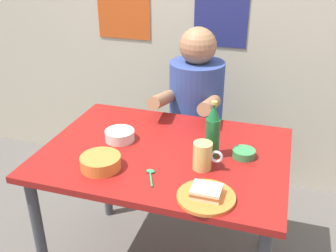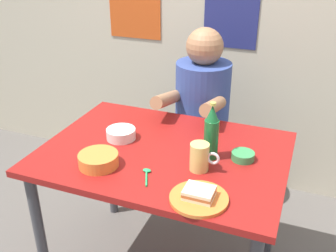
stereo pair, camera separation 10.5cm
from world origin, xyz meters
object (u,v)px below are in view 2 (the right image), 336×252
plate_orange (199,198)px  beer_mug (200,157)px  dining_table (164,168)px  beer_bottle (211,133)px  rice_bowl_white (121,133)px  sandwich (199,193)px  person_seated (202,97)px  stool (200,157)px

plate_orange → beer_mug: beer_mug is taller
dining_table → beer_bottle: 0.30m
plate_orange → beer_mug: bearing=106.3°
dining_table → beer_bottle: bearing=4.2°
plate_orange → rice_bowl_white: 0.59m
beer_bottle → rice_bowl_white: bearing=178.0°
sandwich → rice_bowl_white: 0.59m
rice_bowl_white → dining_table: bearing=-7.6°
beer_mug → rice_bowl_white: size_ratio=0.90×
beer_mug → rice_bowl_white: bearing=163.6°
beer_mug → beer_bottle: beer_bottle is taller
person_seated → sandwich: person_seated is taller
sandwich → beer_bottle: beer_bottle is taller
beer_mug → beer_bottle: size_ratio=0.48×
sandwich → stool: bearing=105.8°
stool → sandwich: 1.05m
sandwich → beer_mug: (-0.06, 0.20, 0.03)m
stool → person_seated: size_ratio=0.63×
dining_table → stool: (-0.01, 0.63, -0.30)m
stool → beer_mug: beer_mug is taller
stool → beer_bottle: bearing=-70.4°
dining_table → person_seated: size_ratio=1.53×
dining_table → stool: 0.70m
dining_table → stool: bearing=90.6°
person_seated → sandwich: (0.26, -0.92, 0.01)m
sandwich → beer_mug: 0.21m
dining_table → beer_bottle: beer_bottle is taller
beer_bottle → rice_bowl_white: size_ratio=1.87×
plate_orange → beer_mug: size_ratio=1.75×
stool → beer_mug: 0.88m
sandwich → plate_orange: bearing=-90.0°
dining_table → beer_mug: (0.20, -0.10, 0.15)m
person_seated → beer_mug: bearing=-74.1°
sandwich → dining_table: bearing=130.9°
dining_table → rice_bowl_white: (-0.23, 0.03, 0.12)m
person_seated → plate_orange: 0.95m
beer_bottle → plate_orange: bearing=-81.9°
beer_mug → plate_orange: bearing=-73.7°
sandwich → beer_mug: size_ratio=0.87×
beer_mug → stool: bearing=105.7°
person_seated → plate_orange: size_ratio=3.27×
beer_bottle → rice_bowl_white: (-0.45, 0.02, -0.09)m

